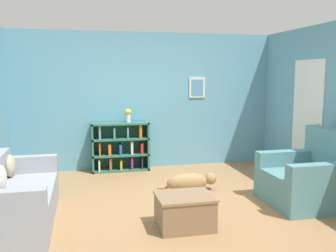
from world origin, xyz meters
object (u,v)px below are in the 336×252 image
object	(u,v)px
recliner_chair	(308,179)
coffee_table	(185,210)
dog	(190,182)
vase	(128,115)
bookshelf	(120,147)
couch	(15,199)

from	to	relation	value
recliner_chair	coffee_table	bearing A→B (deg)	-167.80
dog	vase	world-z (taller)	vase
recliner_chair	vase	xyz separation A→B (m)	(-2.21, 2.44, 0.70)
bookshelf	recliner_chair	xyz separation A→B (m)	(2.36, -2.46, -0.09)
recliner_chair	vase	bearing A→B (deg)	132.21
coffee_table	bookshelf	bearing A→B (deg)	99.18
bookshelf	coffee_table	world-z (taller)	bookshelf
bookshelf	recliner_chair	world-z (taller)	recliner_chair
bookshelf	coffee_table	size ratio (longest dim) A/B	1.62
couch	dog	world-z (taller)	couch
bookshelf	vase	world-z (taller)	vase
bookshelf	vase	distance (m)	0.63
coffee_table	vase	distance (m)	2.99
coffee_table	recliner_chair	bearing A→B (deg)	12.20
dog	vase	xyz separation A→B (m)	(-0.76, 1.52, 0.91)
couch	coffee_table	xyz separation A→B (m)	(1.98, -0.62, -0.09)
recliner_chair	couch	bearing A→B (deg)	176.89
couch	recliner_chair	size ratio (longest dim) A/B	1.74
bookshelf	dog	xyz separation A→B (m)	(0.92, -1.54, -0.30)
recliner_chair	coffee_table	xyz separation A→B (m)	(-1.90, -0.41, -0.14)
recliner_chair	dog	distance (m)	1.72
coffee_table	dog	xyz separation A→B (m)	(0.45, 1.33, -0.06)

